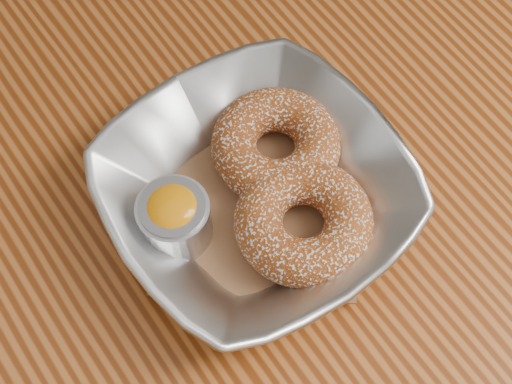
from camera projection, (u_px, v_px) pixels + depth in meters
table at (210, 325)px, 0.64m from camera, size 1.20×0.80×0.75m
serving_bowl at (256, 195)px, 0.56m from camera, size 0.21×0.21×0.05m
parchment at (256, 205)px, 0.57m from camera, size 0.20×0.20×0.00m
donut_back at (276, 145)px, 0.58m from camera, size 0.12×0.12×0.03m
donut_front at (303, 221)px, 0.55m from camera, size 0.12×0.12×0.03m
ramekin at (174, 218)px, 0.54m from camera, size 0.05×0.05×0.05m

